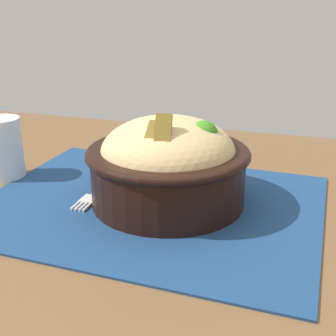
% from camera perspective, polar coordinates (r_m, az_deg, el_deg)
% --- Properties ---
extents(table, '(1.20, 0.87, 0.74)m').
position_cam_1_polar(table, '(0.64, -2.27, -11.57)').
color(table, brown).
rests_on(table, ground_plane).
extents(placemat, '(0.47, 0.38, 0.00)m').
position_cam_1_polar(placemat, '(0.63, -2.29, -4.49)').
color(placemat, navy).
rests_on(placemat, table).
extents(bowl, '(0.22, 0.22, 0.14)m').
position_cam_1_polar(bowl, '(0.61, 0.04, 0.64)').
color(bowl, black).
rests_on(bowl, placemat).
extents(fork, '(0.02, 0.13, 0.00)m').
position_cam_1_polar(fork, '(0.66, -9.07, -3.19)').
color(fork, silver).
rests_on(fork, placemat).
extents(drinking_glass, '(0.06, 0.06, 0.10)m').
position_cam_1_polar(drinking_glass, '(0.76, -19.93, 1.86)').
color(drinking_glass, silver).
rests_on(drinking_glass, table).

